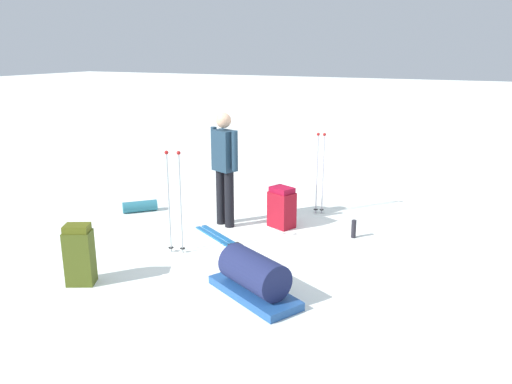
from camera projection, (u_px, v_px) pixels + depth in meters
The scene contains 10 objects.
ground_plane at pixel (256, 240), 7.13m from camera, with size 80.00×80.00×0.00m, color white.
skier_standing at pixel (224, 164), 7.47m from camera, with size 0.53×0.33×1.70m.
ski_pair_near at pixel (236, 247), 6.84m from camera, with size 1.80×1.18×0.05m.
backpack_large_dark at pixel (282, 208), 7.57m from camera, with size 0.44×0.39×0.62m.
backpack_bright at pixel (79, 255), 5.72m from camera, with size 0.37×0.33×0.71m.
ski_poles_planted_near at pixel (175, 197), 6.50m from camera, with size 0.22×0.11×1.36m.
ski_poles_planted_far at pixel (320, 169), 8.09m from camera, with size 0.16×0.10×1.32m.
gear_sled at pixel (254, 277), 5.45m from camera, with size 1.22×0.93×0.49m.
sleeping_mat_rolled at pixel (140, 206), 8.34m from camera, with size 0.18×0.18×0.55m, color teal.
thermos_bottle at pixel (354, 229), 7.18m from camera, with size 0.07×0.07×0.26m, color black.
Camera 1 is at (-2.84, 6.04, 2.59)m, focal length 35.69 mm.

